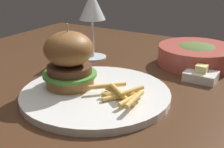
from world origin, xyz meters
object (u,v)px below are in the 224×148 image
main_plate (96,94)px  butter_dish (201,75)px  soup_bowl (196,54)px  wine_glass (92,9)px  burger_sandwich (69,59)px

main_plate → butter_dish: bearing=52.4°
main_plate → soup_bowl: size_ratio=1.53×
main_plate → butter_dish: size_ratio=4.18×
main_plate → wine_glass: (-0.15, 0.21, 0.13)m
burger_sandwich → butter_dish: 0.30m
burger_sandwich → soup_bowl: 0.35m
wine_glass → soup_bowl: 0.29m
soup_bowl → wine_glass: bearing=-161.2°
butter_dish → burger_sandwich: bearing=-136.6°
burger_sandwich → butter_dish: size_ratio=1.82×
burger_sandwich → soup_bowl: bearing=61.0°
main_plate → wine_glass: size_ratio=1.64×
main_plate → soup_bowl: 0.32m
soup_bowl → burger_sandwich: bearing=-119.0°
soup_bowl → butter_dish: bearing=-67.0°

